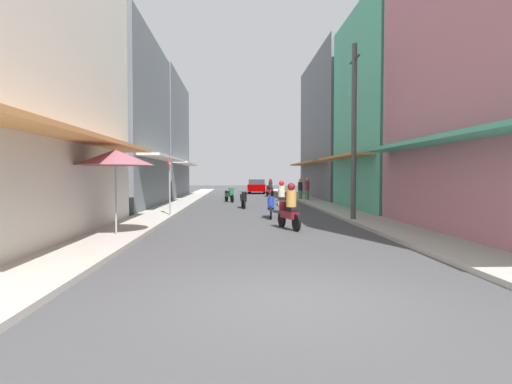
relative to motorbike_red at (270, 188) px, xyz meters
name	(u,v)px	position (x,y,z in m)	size (l,w,h in m)	color
ground_plane	(249,205)	(-2.21, -10.99, -0.70)	(106.63, 106.63, 0.00)	#424244
sidewalk_left	(178,204)	(-6.60, -10.99, -0.64)	(1.74, 56.47, 0.12)	#ADA89E
sidewalk_right	(319,204)	(2.19, -10.99, -0.64)	(1.74, 56.47, 0.12)	#ADA89E
building_left_mid	(101,124)	(-10.46, -13.42, 3.99)	(7.05, 10.39, 9.40)	slate
building_left_far	(145,139)	(-10.46, -2.05, 4.13)	(7.05, 11.29, 9.67)	slate
building_right_mid	(409,111)	(6.05, -15.39, 4.50)	(7.05, 8.45, 10.41)	#4CB28C
building_right_far	(351,129)	(6.05, -4.16, 4.80)	(7.05, 12.47, 11.03)	slate
motorbike_red	(270,188)	(0.00, 0.00, 0.00)	(0.68, 1.77, 1.58)	black
motorbike_black	(243,199)	(-2.60, -13.63, -0.20)	(0.55, 1.81, 0.96)	black
motorbike_orange	(285,196)	(0.18, -10.13, -0.20)	(0.55, 1.81, 0.96)	black
motorbike_silver	(282,198)	(-0.77, -16.50, 0.00)	(0.55, 1.81, 1.58)	black
motorbike_maroon	(289,209)	(-1.23, -23.05, 0.00)	(0.69, 1.76, 1.58)	black
motorbike_green	(229,195)	(-3.46, -8.12, -0.20)	(0.76, 1.74, 0.96)	black
motorbike_blue	(271,206)	(-1.52, -19.22, -0.20)	(0.55, 1.81, 0.96)	black
parked_car	(257,186)	(-0.84, 5.89, 0.04)	(2.07, 4.22, 1.45)	#8C0000
pedestrian_midway	(300,190)	(1.70, -6.52, 0.10)	(0.34, 0.34, 1.61)	#598C59
pedestrian_far	(307,189)	(2.05, -7.45, 0.14)	(0.34, 0.34, 1.68)	#598C59
vendor_umbrella	(115,158)	(-6.48, -24.91, 1.63)	(2.25, 2.25, 2.56)	#99999E
utility_pole	(354,132)	(1.57, -20.91, 2.83)	(0.20, 1.20, 6.91)	#4C4C4F
street_sign_no_entry	(170,178)	(-5.88, -18.78, 1.01)	(0.07, 0.60, 2.65)	gray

